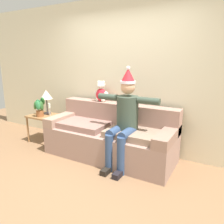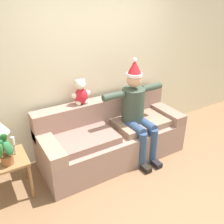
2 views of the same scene
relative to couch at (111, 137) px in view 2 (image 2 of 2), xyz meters
name	(u,v)px [view 2 (image 2 of 2)]	position (x,y,z in m)	size (l,w,h in m)	color
ground_plane	(152,196)	(0.00, -1.03, -0.35)	(10.00, 10.00, 0.00)	#856243
back_wall	(94,66)	(0.00, 0.52, 1.00)	(7.00, 0.10, 2.70)	beige
couch	(111,137)	(0.00, 0.00, 0.00)	(2.21, 0.87, 0.89)	gray
person_seated	(137,110)	(0.34, -0.17, 0.44)	(1.02, 0.77, 1.56)	#39483B
teddy_bear	(81,93)	(-0.35, 0.26, 0.71)	(0.29, 0.17, 0.38)	red
side_table	(5,165)	(-1.55, -0.05, 0.11)	(0.53, 0.49, 0.55)	olive
potted_plant	(5,150)	(-1.51, -0.15, 0.39)	(0.25, 0.28, 0.40)	#995A33
candle_short	(13,143)	(-1.40, -0.01, 0.36)	(0.04, 0.04, 0.25)	beige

